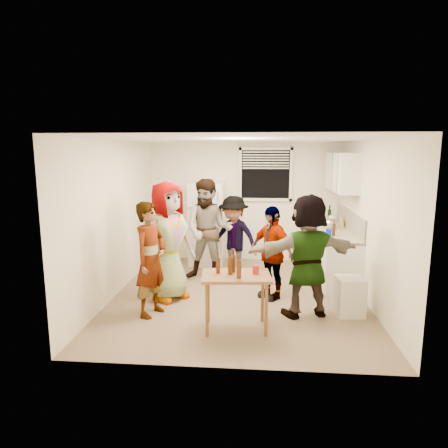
# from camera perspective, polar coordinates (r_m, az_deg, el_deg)

# --- Properties ---
(room) EXTENTS (4.00, 4.50, 2.50)m
(room) POSITION_cam_1_polar(r_m,az_deg,el_deg) (6.64, 2.06, -10.13)
(room) COLOR white
(room) RESTS_ON ground
(window) EXTENTS (1.12, 0.10, 1.06)m
(window) POSITION_cam_1_polar(r_m,az_deg,el_deg) (8.44, 5.95, 7.06)
(window) COLOR white
(window) RESTS_ON room
(refrigerator) EXTENTS (0.70, 0.70, 1.70)m
(refrigerator) POSITION_cam_1_polar(r_m,az_deg,el_deg) (8.30, -2.45, 0.09)
(refrigerator) COLOR white
(refrigerator) RESTS_ON ground
(counter_lower) EXTENTS (0.60, 2.20, 0.86)m
(counter_lower) POSITION_cam_1_polar(r_m,az_deg,el_deg) (7.74, 15.22, -4.20)
(counter_lower) COLOR white
(counter_lower) RESTS_ON ground
(countertop) EXTENTS (0.64, 2.22, 0.04)m
(countertop) POSITION_cam_1_polar(r_m,az_deg,el_deg) (7.64, 15.38, -0.93)
(countertop) COLOR beige
(countertop) RESTS_ON counter_lower
(backsplash) EXTENTS (0.03, 2.20, 0.36)m
(backsplash) POSITION_cam_1_polar(r_m,az_deg,el_deg) (7.66, 17.54, 0.52)
(backsplash) COLOR beige
(backsplash) RESTS_ON countertop
(upper_cabinets) EXTENTS (0.34, 1.60, 0.70)m
(upper_cabinets) POSITION_cam_1_polar(r_m,az_deg,el_deg) (7.73, 16.44, 7.15)
(upper_cabinets) COLOR white
(upper_cabinets) RESTS_ON room
(kettle) EXTENTS (0.30, 0.27, 0.22)m
(kettle) POSITION_cam_1_polar(r_m,az_deg,el_deg) (7.71, 14.91, -0.66)
(kettle) COLOR silver
(kettle) RESTS_ON countertop
(paper_towel) EXTENTS (0.11, 0.11, 0.23)m
(paper_towel) POSITION_cam_1_polar(r_m,az_deg,el_deg) (7.76, 15.06, -0.59)
(paper_towel) COLOR white
(paper_towel) RESTS_ON countertop
(wine_bottle) EXTENTS (0.07, 0.07, 0.27)m
(wine_bottle) POSITION_cam_1_polar(r_m,az_deg,el_deg) (8.40, 14.76, 0.23)
(wine_bottle) COLOR black
(wine_bottle) RESTS_ON countertop
(beer_bottle_counter) EXTENTS (0.05, 0.05, 0.21)m
(beer_bottle_counter) POSITION_cam_1_polar(r_m,az_deg,el_deg) (7.10, 15.37, -1.60)
(beer_bottle_counter) COLOR #47230C
(beer_bottle_counter) RESTS_ON countertop
(blue_cup) EXTENTS (0.09, 0.09, 0.13)m
(blue_cup) POSITION_cam_1_polar(r_m,az_deg,el_deg) (7.03, 14.69, -1.68)
(blue_cup) COLOR #051DDB
(blue_cup) RESTS_ON countertop
(picture_frame) EXTENTS (0.02, 0.19, 0.16)m
(picture_frame) POSITION_cam_1_polar(r_m,az_deg,el_deg) (8.02, 16.48, 0.27)
(picture_frame) COLOR yellow
(picture_frame) RESTS_ON countertop
(trash_bin) EXTENTS (0.42, 0.42, 0.55)m
(trash_bin) POSITION_cam_1_polar(r_m,az_deg,el_deg) (6.09, 17.47, -10.03)
(trash_bin) COLOR silver
(trash_bin) RESTS_ON ground
(serving_table) EXTENTS (0.93, 0.67, 0.75)m
(serving_table) POSITION_cam_1_polar(r_m,az_deg,el_deg) (5.48, 1.70, -14.70)
(serving_table) COLOR brown
(serving_table) RESTS_ON ground
(beer_bottle_table) EXTENTS (0.06, 0.06, 0.21)m
(beer_bottle_table) POSITION_cam_1_polar(r_m,az_deg,el_deg) (5.27, -0.85, -7.03)
(beer_bottle_table) COLOR #47230C
(beer_bottle_table) RESTS_ON serving_table
(red_cup) EXTENTS (0.08, 0.08, 0.11)m
(red_cup) POSITION_cam_1_polar(r_m,az_deg,el_deg) (5.27, 4.56, -7.08)
(red_cup) COLOR #AE2822
(red_cup) RESTS_ON serving_table
(guest_grey) EXTENTS (2.02, 1.90, 0.59)m
(guest_grey) POSITION_cam_1_polar(r_m,az_deg,el_deg) (6.58, -7.82, -10.43)
(guest_grey) COLOR #9B9B9B
(guest_grey) RESTS_ON ground
(guest_stripe) EXTENTS (1.74, 1.14, 0.39)m
(guest_stripe) POSITION_cam_1_polar(r_m,az_deg,el_deg) (6.01, -10.18, -12.54)
(guest_stripe) COLOR #141933
(guest_stripe) RESTS_ON ground
(guest_back_left) EXTENTS (1.03, 1.91, 0.70)m
(guest_back_left) POSITION_cam_1_polar(r_m,az_deg,el_deg) (7.44, -2.17, -7.88)
(guest_back_left) COLOR #523223
(guest_back_left) RESTS_ON ground
(guest_back_right) EXTENTS (1.55, 1.80, 0.57)m
(guest_back_right) POSITION_cam_1_polar(r_m,az_deg,el_deg) (7.57, 1.35, -7.55)
(guest_back_right) COLOR #38393D
(guest_back_right) RESTS_ON ground
(guest_black) EXTENTS (1.68, 1.67, 0.36)m
(guest_black) POSITION_cam_1_polar(r_m,az_deg,el_deg) (6.59, 6.63, -10.35)
(guest_black) COLOR black
(guest_black) RESTS_ON ground
(guest_orange) EXTENTS (2.06, 2.14, 0.52)m
(guest_orange) POSITION_cam_1_polar(r_m,az_deg,el_deg) (6.02, 11.50, -12.57)
(guest_orange) COLOR #F29B4F
(guest_orange) RESTS_ON ground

